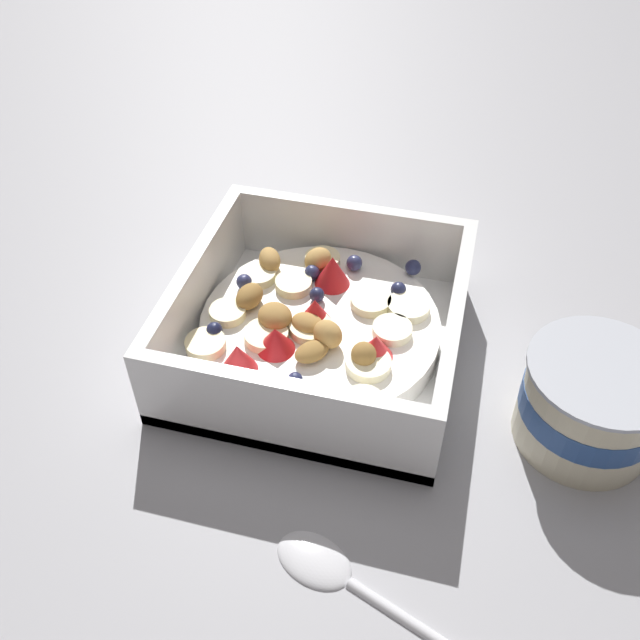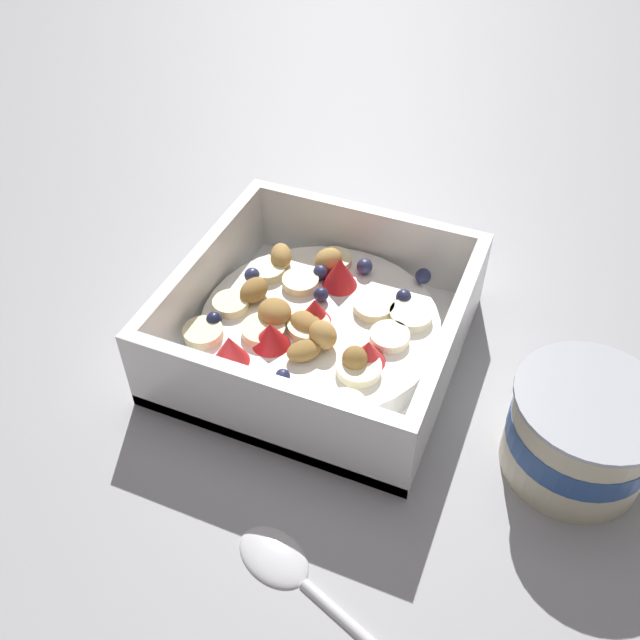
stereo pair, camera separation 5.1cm
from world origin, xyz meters
TOP-DOWN VIEW (x-y plane):
  - ground_plane at (0.00, 0.00)m, footprint 2.40×2.40m
  - fruit_bowl at (-0.01, -0.01)m, footprint 0.20×0.20m
  - spoon at (0.16, 0.05)m, footprint 0.08×0.17m
  - yogurt_cup at (0.02, 0.18)m, footprint 0.09×0.09m

SIDE VIEW (x-z plane):
  - ground_plane at x=0.00m, z-range 0.00..0.00m
  - spoon at x=0.16m, z-range 0.00..0.01m
  - fruit_bowl at x=-0.01m, z-range -0.01..0.06m
  - yogurt_cup at x=0.02m, z-range 0.00..0.07m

